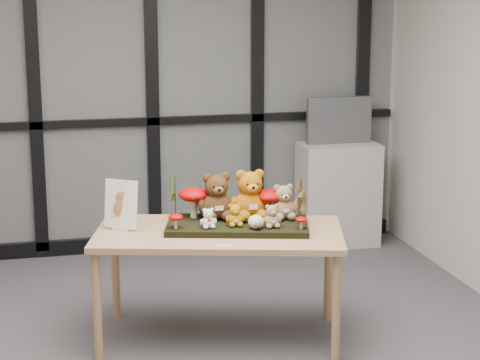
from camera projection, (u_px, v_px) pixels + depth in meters
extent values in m
plane|color=#B3B1A9|center=(93.00, 78.00, 6.70)|extent=(5.00, 0.00, 5.00)
plane|color=#B3B1A9|center=(252.00, 310.00, 1.96)|extent=(5.00, 0.00, 5.00)
cube|color=#2D383F|center=(94.00, 78.00, 6.67)|extent=(4.90, 0.02, 2.70)
cube|color=black|center=(100.00, 245.00, 6.97)|extent=(4.90, 0.06, 0.12)
cube|color=black|center=(95.00, 123.00, 6.75)|extent=(4.90, 0.06, 0.06)
cube|color=black|center=(34.00, 80.00, 6.57)|extent=(0.10, 0.06, 2.70)
cube|color=black|center=(152.00, 77.00, 6.77)|extent=(0.10, 0.06, 2.70)
cube|color=black|center=(257.00, 74.00, 6.97)|extent=(0.10, 0.06, 2.70)
cube|color=black|center=(363.00, 71.00, 7.17)|extent=(0.10, 0.06, 2.70)
cube|color=#A47F59|center=(219.00, 234.00, 5.14)|extent=(1.60, 1.08, 0.04)
cylinder|color=#A47F59|center=(97.00, 306.00, 4.93)|extent=(0.05, 0.05, 0.65)
cylinder|color=#A47F59|center=(116.00, 270.00, 5.54)|extent=(0.05, 0.05, 0.65)
cylinder|color=#A47F59|center=(336.00, 309.00, 4.90)|extent=(0.05, 0.05, 0.65)
cylinder|color=#A47F59|center=(328.00, 272.00, 5.51)|extent=(0.05, 0.05, 0.65)
cube|color=black|center=(237.00, 226.00, 5.19)|extent=(0.92, 0.62, 0.04)
cube|color=silver|center=(122.00, 229.00, 5.17)|extent=(0.12, 0.11, 0.01)
cube|color=white|center=(121.00, 204.00, 5.14)|extent=(0.20, 0.15, 0.29)
ellipsoid|color=brown|center=(121.00, 208.00, 5.14)|extent=(0.09, 0.01, 0.10)
ellipsoid|color=brown|center=(121.00, 196.00, 5.12)|extent=(0.06, 0.01, 0.06)
cube|color=white|center=(224.00, 245.00, 4.85)|extent=(0.08, 0.03, 0.00)
cube|color=#B2A89E|center=(338.00, 194.00, 7.11)|extent=(0.63, 0.37, 0.84)
cube|color=#4A4D51|center=(339.00, 120.00, 7.00)|extent=(0.53, 0.06, 0.38)
cube|color=black|center=(340.00, 121.00, 6.97)|extent=(0.47, 0.00, 0.31)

